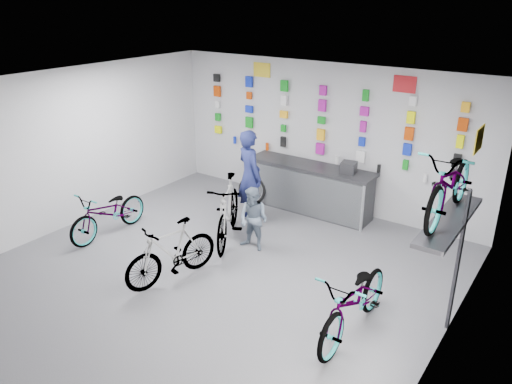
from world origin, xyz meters
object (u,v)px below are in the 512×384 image
Objects in this scene: bike_service at (228,210)px; counter at (309,189)px; customer at (253,219)px; bike_right at (355,301)px; bike_left at (109,213)px; clerk at (250,176)px; bike_center at (171,252)px.

counter is at bearing 47.09° from bike_service.
customer reaches higher than counter.
bike_service is (-3.03, 1.19, 0.09)m from bike_right.
clerk is (1.74, 2.07, 0.47)m from bike_left.
bike_service is 0.57m from customer.
customer is (2.52, 1.09, 0.12)m from bike_left.
counter is 3.63m from bike_center.
counter is 2.34× the size of customer.
counter is 1.37× the size of bike_service.
bike_left is at bearing 179.07° from bike_right.
bike_right reaches higher than bike_left.
customer is (0.78, -0.99, -0.35)m from clerk.
bike_service is (-0.11, 1.58, 0.10)m from bike_center.
clerk reaches higher than customer.
bike_left is at bearing 75.53° from clerk.
bike_service reaches higher than counter.
bike_left is 2.75m from customer.
clerk is (-0.21, 0.97, 0.33)m from bike_service.
bike_left is at bearing -157.52° from customer.
bike_center is (-0.44, -3.60, 0.01)m from counter.
bike_service is (-0.55, -2.02, 0.10)m from counter.
customer is at bearing -89.48° from counter.
bike_service is at bearing 127.85° from clerk.
clerk reaches higher than bike_service.
customer is (-2.46, 1.18, 0.07)m from bike_right.
bike_right is (2.92, 0.39, 0.01)m from bike_center.
bike_center is 1.59m from bike_service.
bike_left is 4.98m from bike_right.
clerk is (-0.32, 2.55, 0.43)m from bike_center.
bike_center is at bearing -97.00° from counter.
bike_service is 1.07× the size of clerk.
counter is 1.56× the size of bike_left.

